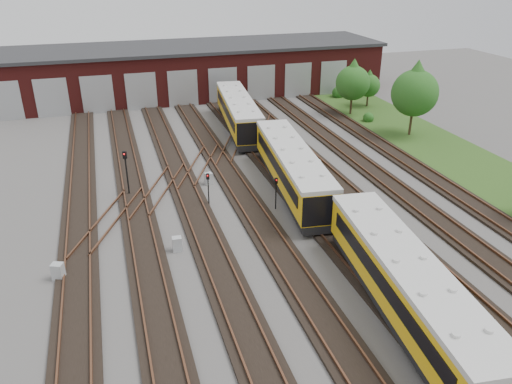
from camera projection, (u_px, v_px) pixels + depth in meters
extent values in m
plane|color=#4A4744|center=(301.00, 238.00, 32.82)|extent=(120.00, 120.00, 0.00)
cube|color=black|center=(78.00, 273.00, 29.08)|extent=(2.40, 70.00, 0.18)
cube|color=brown|center=(64.00, 273.00, 28.82)|extent=(0.10, 70.00, 0.15)
cube|color=brown|center=(90.00, 269.00, 29.20)|extent=(0.10, 70.00, 0.15)
cube|color=black|center=(147.00, 262.00, 30.14)|extent=(2.40, 70.00, 0.18)
cube|color=brown|center=(135.00, 261.00, 29.88)|extent=(0.10, 70.00, 0.15)
cube|color=brown|center=(159.00, 258.00, 30.26)|extent=(0.10, 70.00, 0.15)
cube|color=black|center=(212.00, 251.00, 31.20)|extent=(2.40, 70.00, 0.18)
cube|color=brown|center=(201.00, 251.00, 30.93)|extent=(0.10, 70.00, 0.15)
cube|color=brown|center=(223.00, 247.00, 31.31)|extent=(0.10, 70.00, 0.15)
cube|color=black|center=(272.00, 242.00, 32.25)|extent=(2.40, 70.00, 0.18)
cube|color=brown|center=(262.00, 241.00, 31.99)|extent=(0.10, 70.00, 0.15)
cube|color=brown|center=(283.00, 238.00, 32.37)|extent=(0.10, 70.00, 0.15)
cube|color=black|center=(329.00, 233.00, 33.31)|extent=(2.40, 70.00, 0.18)
cube|color=brown|center=(319.00, 232.00, 33.05)|extent=(0.10, 70.00, 0.15)
cube|color=brown|center=(339.00, 229.00, 33.43)|extent=(0.10, 70.00, 0.15)
cube|color=black|center=(382.00, 224.00, 34.37)|extent=(2.40, 70.00, 0.18)
cube|color=brown|center=(373.00, 223.00, 34.11)|extent=(0.10, 70.00, 0.15)
cube|color=brown|center=(392.00, 220.00, 34.49)|extent=(0.10, 70.00, 0.15)
cube|color=black|center=(432.00, 216.00, 35.43)|extent=(2.40, 70.00, 0.18)
cube|color=brown|center=(424.00, 215.00, 35.17)|extent=(0.10, 70.00, 0.15)
cube|color=brown|center=(441.00, 213.00, 35.55)|extent=(0.10, 70.00, 0.15)
cube|color=black|center=(479.00, 208.00, 36.49)|extent=(2.40, 70.00, 0.18)
cube|color=brown|center=(471.00, 208.00, 36.23)|extent=(0.10, 70.00, 0.15)
cube|color=brown|center=(488.00, 205.00, 36.61)|extent=(0.10, 70.00, 0.15)
cube|color=brown|center=(159.00, 189.00, 39.23)|extent=(5.40, 9.62, 0.15)
cube|color=brown|center=(200.00, 164.00, 43.75)|extent=(5.40, 9.62, 0.15)
cube|color=brown|center=(232.00, 145.00, 48.26)|extent=(5.40, 9.62, 0.15)
cube|color=brown|center=(109.00, 219.00, 34.72)|extent=(5.40, 9.62, 0.15)
cube|color=brown|center=(259.00, 129.00, 52.77)|extent=(5.40, 9.62, 0.15)
cube|color=#571715|center=(190.00, 71.00, 66.09)|extent=(50.00, 12.00, 6.00)
cube|color=#2A2A2C|center=(189.00, 47.00, 64.73)|extent=(51.00, 12.50, 0.40)
cube|color=#97999B|center=(4.00, 101.00, 55.40)|extent=(3.60, 0.12, 4.40)
cube|color=#97999B|center=(52.00, 98.00, 56.73)|extent=(3.60, 0.12, 4.40)
cube|color=#97999B|center=(98.00, 95.00, 58.05)|extent=(3.60, 0.12, 4.40)
cube|color=#97999B|center=(141.00, 91.00, 59.37)|extent=(3.60, 0.12, 4.40)
cube|color=#97999B|center=(183.00, 89.00, 60.70)|extent=(3.60, 0.12, 4.40)
cube|color=#97999B|center=(223.00, 86.00, 62.02)|extent=(3.60, 0.12, 4.40)
cube|color=#97999B|center=(261.00, 83.00, 63.35)|extent=(3.60, 0.12, 4.40)
cube|color=#97999B|center=(298.00, 80.00, 64.67)|extent=(3.60, 0.12, 4.40)
cube|color=#97999B|center=(333.00, 78.00, 66.00)|extent=(3.60, 0.12, 4.40)
cube|color=#274818|center=(451.00, 155.00, 46.48)|extent=(8.00, 55.00, 0.05)
cube|color=black|center=(403.00, 307.00, 25.41)|extent=(4.02, 15.38, 0.61)
cube|color=yellow|center=(406.00, 284.00, 24.80)|extent=(4.32, 15.42, 2.23)
cube|color=silver|center=(410.00, 263.00, 24.25)|extent=(4.42, 15.43, 0.30)
cube|color=black|center=(382.00, 283.00, 24.47)|extent=(1.56, 13.32, 0.86)
cube|color=black|center=(432.00, 277.00, 24.91)|extent=(1.56, 13.32, 0.86)
cube|color=black|center=(292.00, 183.00, 39.23)|extent=(4.02, 15.38, 0.61)
cube|color=yellow|center=(292.00, 167.00, 38.62)|extent=(4.32, 15.42, 2.23)
cube|color=silver|center=(293.00, 151.00, 38.07)|extent=(4.42, 15.43, 0.30)
cube|color=black|center=(275.00, 165.00, 38.29)|extent=(1.56, 13.32, 0.86)
cube|color=black|center=(309.00, 162.00, 38.73)|extent=(1.56, 13.32, 0.86)
cube|color=black|center=(238.00, 124.00, 53.05)|extent=(4.02, 15.38, 0.61)
cube|color=yellow|center=(238.00, 111.00, 52.44)|extent=(4.32, 15.42, 2.23)
cube|color=silver|center=(238.00, 99.00, 51.89)|extent=(4.42, 15.43, 0.30)
cube|color=black|center=(225.00, 109.00, 52.11)|extent=(1.56, 13.32, 0.86)
cube|color=black|center=(251.00, 108.00, 52.55)|extent=(1.56, 13.32, 0.86)
cylinder|color=black|center=(127.00, 177.00, 38.03)|extent=(0.11, 0.11, 3.07)
cube|color=black|center=(125.00, 155.00, 37.25)|extent=(0.33, 0.26, 0.57)
sphere|color=red|center=(125.00, 154.00, 37.10)|extent=(0.14, 0.14, 0.14)
cylinder|color=black|center=(243.00, 125.00, 50.28)|extent=(0.10, 0.10, 2.71)
cube|color=black|center=(242.00, 110.00, 49.59)|extent=(0.29, 0.23, 0.52)
sphere|color=red|center=(243.00, 109.00, 49.46)|extent=(0.12, 0.12, 0.12)
cylinder|color=black|center=(209.00, 192.00, 36.72)|extent=(0.09, 0.09, 2.12)
cube|color=black|center=(208.00, 176.00, 36.17)|extent=(0.26, 0.20, 0.45)
sphere|color=red|center=(208.00, 176.00, 36.06)|extent=(0.11, 0.11, 0.11)
cylinder|color=black|center=(276.00, 196.00, 36.18)|extent=(0.09, 0.09, 2.05)
cube|color=black|center=(276.00, 181.00, 35.65)|extent=(0.22, 0.15, 0.43)
sphere|color=red|center=(277.00, 180.00, 35.54)|extent=(0.10, 0.10, 0.10)
cube|color=#A9ACAF|center=(58.00, 272.00, 28.44)|extent=(0.78, 0.73, 1.05)
cube|color=#A9ACAF|center=(209.00, 179.00, 40.42)|extent=(0.69, 0.62, 0.97)
cube|color=#A9ACAF|center=(177.00, 244.00, 31.23)|extent=(0.61, 0.51, 0.97)
cube|color=#A9ACAF|center=(256.00, 143.00, 47.92)|extent=(0.69, 0.61, 1.00)
cube|color=#A9ACAF|center=(317.00, 166.00, 42.74)|extent=(0.71, 0.63, 1.03)
cylinder|color=#362718|center=(351.00, 106.00, 58.10)|extent=(0.25, 0.25, 2.00)
sphere|color=#204D16|center=(353.00, 83.00, 56.95)|extent=(3.90, 3.90, 3.90)
cone|color=#204D16|center=(354.00, 71.00, 56.35)|extent=(3.34, 3.34, 2.78)
cylinder|color=#362718|center=(367.00, 101.00, 61.31)|extent=(0.22, 0.22, 1.40)
sphere|color=#204D16|center=(369.00, 86.00, 60.51)|extent=(2.73, 2.73, 2.73)
cone|color=#204D16|center=(370.00, 78.00, 60.09)|extent=(2.34, 2.34, 1.95)
cylinder|color=#362718|center=(410.00, 124.00, 51.24)|extent=(0.25, 0.25, 2.40)
sphere|color=#204D16|center=(415.00, 93.00, 49.87)|extent=(4.66, 4.66, 4.66)
cone|color=#204D16|center=(417.00, 76.00, 49.16)|extent=(4.00, 4.00, 3.33)
sphere|color=#204D16|center=(369.00, 116.00, 55.72)|extent=(1.20, 1.20, 1.20)
sphere|color=#204D16|center=(339.00, 91.00, 65.23)|extent=(1.66, 1.66, 1.66)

